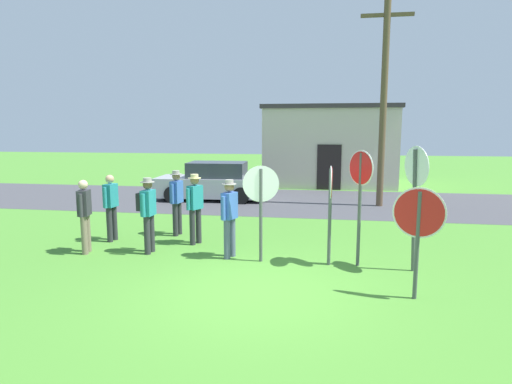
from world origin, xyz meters
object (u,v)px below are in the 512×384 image
person_in_dark_shirt (111,204)px  person_in_teal (195,205)px  person_with_sunhat (177,199)px  person_in_blue (85,212)px  person_holding_notes (148,210)px  stop_sign_leaning_right (415,186)px  stop_sign_rear_left (330,199)px  stop_sign_low_front (360,188)px  stop_sign_rear_right (418,224)px  stop_sign_far_back (261,197)px  person_on_left (229,214)px  utility_pole (384,100)px  parked_car_on_street (213,183)px

person_in_dark_shirt → person_in_teal: size_ratio=0.97×
person_in_dark_shirt → person_with_sunhat: bearing=30.2°
person_in_blue → person_holding_notes: person_holding_notes is taller
stop_sign_leaning_right → stop_sign_rear_left: bearing=175.3°
stop_sign_low_front → stop_sign_rear_right: size_ratio=1.27×
stop_sign_rear_right → person_in_teal: size_ratio=1.09×
stop_sign_rear_right → person_with_sunhat: size_ratio=1.09×
person_in_blue → stop_sign_leaning_right: bearing=-1.1°
stop_sign_far_back → stop_sign_rear_right: size_ratio=1.09×
person_in_teal → stop_sign_low_front: bearing=-16.2°
stop_sign_low_front → person_on_left: (-2.76, 0.13, -0.65)m
utility_pole → stop_sign_leaning_right: size_ratio=2.93×
stop_sign_rear_left → person_in_blue: (-5.49, 0.00, -0.45)m
stop_sign_low_front → person_on_left: bearing=177.2°
parked_car_on_street → stop_sign_far_back: 8.34m
person_in_teal → person_with_sunhat: (-0.74, 0.78, 0.00)m
utility_pole → stop_sign_far_back: (-3.34, -7.29, -2.43)m
parked_car_on_street → stop_sign_rear_right: bearing=-57.5°
stop_sign_rear_left → stop_sign_rear_right: bearing=-48.7°
stop_sign_far_back → person_in_dark_shirt: size_ratio=1.22×
person_on_left → parked_car_on_street: bearing=107.4°
person_in_teal → person_on_left: same height
person_in_teal → person_with_sunhat: same height
person_in_blue → person_on_left: (3.33, 0.17, 0.03)m
stop_sign_rear_left → stop_sign_rear_right: size_ratio=1.10×
stop_sign_leaning_right → person_in_teal: stop_sign_leaning_right is taller
stop_sign_rear_right → person_with_sunhat: bearing=146.8°
stop_sign_far_back → stop_sign_rear_right: 3.29m
utility_pole → stop_sign_low_front: size_ratio=3.05×
utility_pole → person_with_sunhat: bearing=-137.6°
stop_sign_rear_left → person_in_teal: stop_sign_rear_left is taller
stop_sign_rear_left → person_in_dark_shirt: size_ratio=1.23×
person_in_dark_shirt → person_in_blue: bearing=-93.4°
stop_sign_rear_right → person_in_dark_shirt: (-6.84, 2.70, -0.33)m
stop_sign_rear_left → person_in_blue: bearing=180.0°
stop_sign_rear_left → person_holding_notes: stop_sign_rear_left is taller
utility_pole → stop_sign_leaning_right: (-0.26, -7.44, -2.12)m
utility_pole → person_in_dark_shirt: 10.02m
person_in_dark_shirt → person_in_teal: bearing=1.5°
person_in_dark_shirt → person_holding_notes: bearing=-32.7°
person_in_teal → person_with_sunhat: 1.08m
person_with_sunhat → parked_car_on_street: bearing=95.4°
person_in_teal → stop_sign_leaning_right: bearing=-14.8°
stop_sign_low_front → stop_sign_rear_right: (0.82, -1.65, -0.35)m
utility_pole → stop_sign_leaning_right: 7.74m
stop_sign_rear_left → person_holding_notes: (-4.08, 0.24, -0.40)m
stop_sign_leaning_right → person_in_blue: 7.17m
stop_sign_rear_right → person_in_teal: stop_sign_rear_right is taller
utility_pole → stop_sign_rear_left: utility_pole is taller
person_holding_notes → person_in_dark_shirt: size_ratio=1.03×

